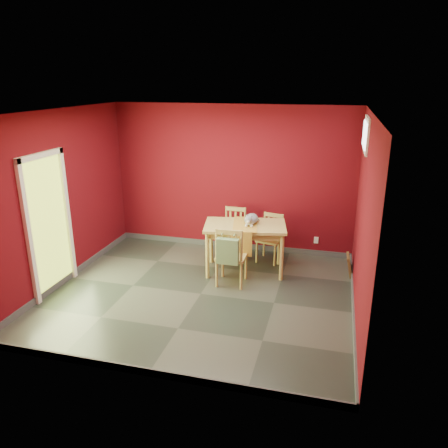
% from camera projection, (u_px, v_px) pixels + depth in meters
% --- Properties ---
extents(ground, '(4.50, 4.50, 0.00)m').
position_uv_depth(ground, '(201.00, 294.00, 6.66)').
color(ground, '#2D342D').
rests_on(ground, ground).
extents(room_shell, '(4.50, 4.50, 4.50)m').
position_uv_depth(room_shell, '(201.00, 291.00, 6.64)').
color(room_shell, '#52080F').
rests_on(room_shell, ground).
extents(doorway, '(0.06, 1.01, 2.13)m').
position_uv_depth(doorway, '(48.00, 220.00, 6.46)').
color(doorway, '#B7D838').
rests_on(doorway, ground).
extents(window, '(0.05, 0.90, 0.50)m').
position_uv_depth(window, '(366.00, 135.00, 6.29)').
color(window, white).
rests_on(window, room_shell).
extents(outlet_plate, '(0.08, 0.02, 0.12)m').
position_uv_depth(outlet_plate, '(316.00, 240.00, 8.00)').
color(outlet_plate, silver).
rests_on(outlet_plate, room_shell).
extents(dining_table, '(1.45, 1.01, 0.83)m').
position_uv_depth(dining_table, '(245.00, 230.00, 7.23)').
color(dining_table, tan).
rests_on(dining_table, ground).
extents(table_runner, '(0.53, 0.88, 0.41)m').
position_uv_depth(table_runner, '(243.00, 231.00, 7.09)').
color(table_runner, '#B3872E').
rests_on(table_runner, dining_table).
extents(chair_far_left, '(0.43, 0.43, 0.89)m').
position_uv_depth(chair_far_left, '(234.00, 232.00, 7.97)').
color(chair_far_left, tan).
rests_on(chair_far_left, ground).
extents(chair_far_right, '(0.47, 0.47, 0.85)m').
position_uv_depth(chair_far_right, '(270.00, 237.00, 7.76)').
color(chair_far_right, tan).
rests_on(chair_far_right, ground).
extents(chair_near, '(0.46, 0.46, 0.97)m').
position_uv_depth(chair_near, '(231.00, 255.00, 6.81)').
color(chair_near, tan).
rests_on(chair_near, ground).
extents(tote_bag, '(0.34, 0.20, 0.47)m').
position_uv_depth(tote_bag, '(228.00, 251.00, 6.55)').
color(tote_bag, '#628655').
rests_on(tote_bag, chair_near).
extents(cat, '(0.37, 0.51, 0.23)m').
position_uv_depth(cat, '(251.00, 217.00, 7.20)').
color(cat, slate).
rests_on(cat, table_runner).
extents(picture_frame, '(0.12, 0.35, 0.35)m').
position_uv_depth(picture_frame, '(349.00, 265.00, 7.26)').
color(picture_frame, brown).
rests_on(picture_frame, ground).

